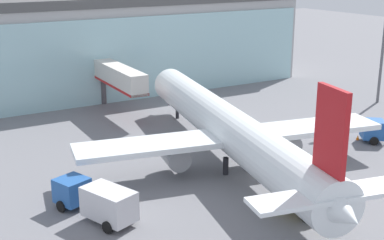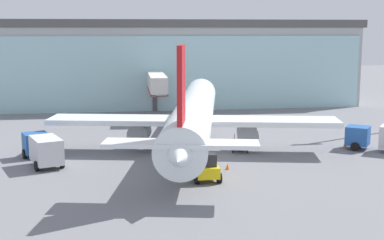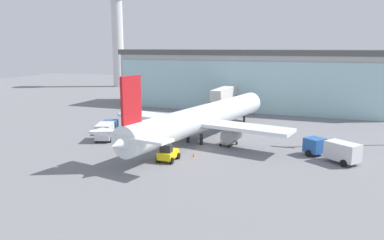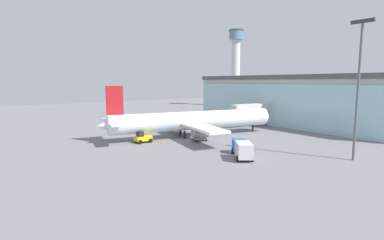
% 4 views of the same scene
% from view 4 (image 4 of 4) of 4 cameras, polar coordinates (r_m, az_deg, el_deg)
% --- Properties ---
extents(ground, '(240.00, 240.00, 0.00)m').
position_cam_4_polar(ground, '(61.08, -1.97, -3.83)').
color(ground, slate).
extents(terminal_building, '(62.09, 15.40, 13.57)m').
position_cam_4_polar(terminal_building, '(86.83, 17.97, 3.66)').
color(terminal_building, '#A8A8A8').
rests_on(terminal_building, ground).
extents(jet_bridge, '(3.03, 13.89, 6.03)m').
position_cam_4_polar(jet_bridge, '(79.59, 11.60, 2.02)').
color(jet_bridge, silver).
rests_on(jet_bridge, ground).
extents(control_tower, '(7.08, 7.08, 36.00)m').
position_cam_4_polar(control_tower, '(147.04, 8.34, 10.93)').
color(control_tower, silver).
rests_on(control_tower, ground).
extents(apron_light_mast, '(3.20, 0.40, 20.67)m').
position_cam_4_polar(apron_light_mast, '(50.51, 29.16, 6.73)').
color(apron_light_mast, '#59595E').
rests_on(apron_light_mast, ground).
extents(airplane, '(28.80, 39.75, 11.03)m').
position_cam_4_polar(airplane, '(63.97, -0.00, -0.14)').
color(airplane, white).
rests_on(airplane, ground).
extents(catering_truck, '(4.36, 7.62, 2.65)m').
position_cam_4_polar(catering_truck, '(74.44, -9.08, -0.75)').
color(catering_truck, '#2659A5').
rests_on(catering_truck, ground).
extents(fuel_truck, '(7.11, 6.22, 2.65)m').
position_cam_4_polar(fuel_truck, '(47.58, 9.57, -5.36)').
color(fuel_truck, '#2659A5').
rests_on(fuel_truck, ground).
extents(baggage_cart, '(2.40, 3.16, 1.50)m').
position_cam_4_polar(baggage_cart, '(59.96, 1.51, -3.56)').
color(baggage_cart, '#9E998C').
rests_on(baggage_cart, ground).
extents(pushback_tug, '(2.21, 3.24, 2.30)m').
position_cam_4_polar(pushback_tug, '(59.07, -9.40, -3.35)').
color(pushback_tug, yellow).
rests_on(pushback_tug, ground).
extents(safety_cone_nose, '(0.36, 0.36, 0.55)m').
position_cam_4_polar(safety_cone_nose, '(58.48, -5.72, -4.10)').
color(safety_cone_nose, orange).
rests_on(safety_cone_nose, ground).
extents(safety_cone_wingtip, '(0.36, 0.36, 0.55)m').
position_cam_4_polar(safety_cone_wingtip, '(51.92, 9.25, -5.63)').
color(safety_cone_wingtip, orange).
rests_on(safety_cone_wingtip, ground).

